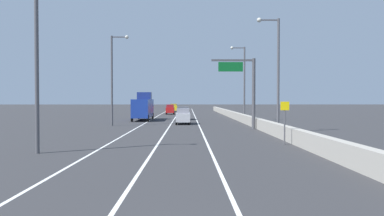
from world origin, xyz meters
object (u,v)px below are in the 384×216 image
object	(u,v)px
lamp_post_right_third	(243,79)
car_yellow_0	(174,108)
lamp_post_left_near	(41,48)
box_truck	(143,107)
car_gray_1	(184,113)
lamp_post_right_second	(276,67)
car_silver_3	(183,116)
overhead_sign_gantry	(247,85)
lamp_post_right_near	(383,30)
lamp_post_left_mid	(114,74)
car_red_2	(170,109)
speed_advisory_sign	(285,119)

from	to	relation	value
lamp_post_right_third	car_yellow_0	distance (m)	42.93
lamp_post_left_near	box_truck	xyz separation A→B (m)	(1.86, 34.91, -4.19)
car_yellow_0	car_gray_1	bearing A→B (deg)	-85.53
lamp_post_right_second	lamp_post_left_near	size ratio (longest dim) A/B	1.00
car_silver_3	lamp_post_right_third	bearing A→B (deg)	35.22
overhead_sign_gantry	lamp_post_right_second	distance (m)	5.46
lamp_post_left_near	car_yellow_0	size ratio (longest dim) A/B	2.37
overhead_sign_gantry	box_truck	xyz separation A→B (m)	(-12.97, 16.91, -2.78)
lamp_post_right_near	car_yellow_0	distance (m)	80.28
lamp_post_right_near	lamp_post_right_second	xyz separation A→B (m)	(-0.13, 19.08, 0.00)
overhead_sign_gantry	car_yellow_0	xyz separation A→B (m)	(-9.75, 55.25, -3.71)
lamp_post_left_mid	car_red_2	distance (m)	35.60
speed_advisory_sign	lamp_post_right_near	size ratio (longest dim) A/B	0.28
car_gray_1	car_red_2	xyz separation A→B (m)	(-3.03, 20.94, 0.04)
lamp_post_left_near	box_truck	world-z (taller)	lamp_post_left_near
lamp_post_left_mid	car_gray_1	size ratio (longest dim) A/B	2.59
lamp_post_right_near	car_gray_1	distance (m)	44.06
lamp_post_right_second	car_red_2	xyz separation A→B (m)	(-11.86, 44.68, -5.11)
overhead_sign_gantry	car_red_2	size ratio (longest dim) A/B	1.79
lamp_post_right_near	car_red_2	xyz separation A→B (m)	(-11.99, 63.77, -5.11)
car_yellow_0	car_red_2	world-z (taller)	car_red_2
lamp_post_right_near	lamp_post_left_near	bearing A→B (deg)	160.44
lamp_post_right_second	car_yellow_0	xyz separation A→B (m)	(-11.68, 60.16, -5.11)
speed_advisory_sign	lamp_post_right_near	world-z (taller)	lamp_post_right_near
overhead_sign_gantry	lamp_post_right_near	bearing A→B (deg)	-85.10
speed_advisory_sign	car_silver_3	size ratio (longest dim) A/B	0.65
car_red_2	box_truck	bearing A→B (deg)	-97.57
lamp_post_left_near	lamp_post_right_near	bearing A→B (deg)	-19.56
speed_advisory_sign	car_yellow_0	bearing A→B (deg)	98.37
lamp_post_right_third	lamp_post_left_near	size ratio (longest dim) A/B	1.00
lamp_post_right_third	car_gray_1	bearing A→B (deg)	151.39
lamp_post_left_mid	car_yellow_0	size ratio (longest dim) A/B	2.37
lamp_post_right_near	lamp_post_left_mid	xyz separation A→B (m)	(-17.08, 28.90, 0.00)
lamp_post_left_near	car_red_2	bearing A→B (deg)	85.16
lamp_post_left_near	car_red_2	xyz separation A→B (m)	(4.89, 57.77, -5.11)
lamp_post_right_third	lamp_post_left_near	xyz separation A→B (m)	(-16.47, -32.17, 0.00)
overhead_sign_gantry	lamp_post_left_near	world-z (taller)	lamp_post_left_near
lamp_post_left_near	lamp_post_left_mid	world-z (taller)	same
overhead_sign_gantry	lamp_post_right_second	xyz separation A→B (m)	(1.92, -4.91, 1.40)
lamp_post_left_near	car_red_2	distance (m)	58.20
car_yellow_0	speed_advisory_sign	bearing A→B (deg)	-81.63
overhead_sign_gantry	lamp_post_right_second	bearing A→B (deg)	-68.59
speed_advisory_sign	box_truck	world-z (taller)	box_truck
lamp_post_left_mid	speed_advisory_sign	bearing A→B (deg)	-50.73
overhead_sign_gantry	box_truck	size ratio (longest dim) A/B	0.84
speed_advisory_sign	car_red_2	distance (m)	54.78
lamp_post_right_second	speed_advisory_sign	bearing A→B (deg)	-99.25
car_silver_3	car_yellow_0	bearing A→B (deg)	93.51
speed_advisory_sign	lamp_post_right_third	world-z (taller)	lamp_post_right_third
car_red_2	box_truck	world-z (taller)	box_truck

